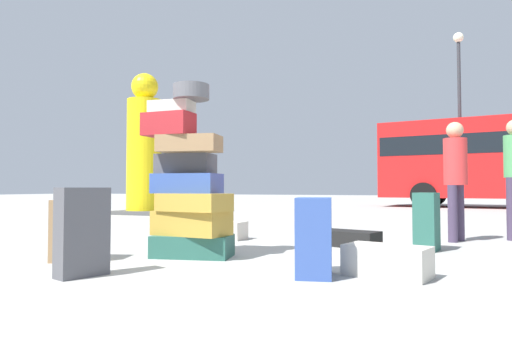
% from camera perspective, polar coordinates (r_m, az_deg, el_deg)
% --- Properties ---
extents(ground_plane, '(80.00, 80.00, 0.00)m').
position_cam_1_polar(ground_plane, '(4.55, -8.71, -11.20)').
color(ground_plane, '#9E9E99').
extents(suitcase_tower, '(0.94, 0.67, 1.79)m').
position_cam_1_polar(suitcase_tower, '(4.81, -8.49, -2.04)').
color(suitcase_tower, '#26594C').
rests_on(suitcase_tower, ground).
extents(suitcase_cream_right_side, '(0.77, 0.38, 0.24)m').
position_cam_1_polar(suitcase_cream_right_side, '(6.46, -4.65, -7.43)').
color(suitcase_cream_right_side, beige).
rests_on(suitcase_cream_right_side, ground).
extents(suitcase_brown_foreground_near, '(0.39, 0.42, 0.60)m').
position_cam_1_polar(suitcase_brown_foreground_near, '(4.86, -21.99, -6.93)').
color(suitcase_brown_foreground_near, olive).
rests_on(suitcase_brown_foreground_near, ground).
extents(suitcase_navy_upright_blue, '(0.36, 0.45, 0.64)m').
position_cam_1_polar(suitcase_navy_upright_blue, '(3.75, 7.25, -8.24)').
color(suitcase_navy_upright_blue, '#334F99').
rests_on(suitcase_navy_upright_blue, ground).
extents(suitcase_cream_foreground_far, '(0.72, 0.50, 0.25)m').
position_cam_1_polar(suitcase_cream_foreground_far, '(3.89, 16.06, -10.82)').
color(suitcase_cream_foreground_far, beige).
rests_on(suitcase_cream_foreground_far, ground).
extents(suitcase_charcoal_white_trunk, '(0.30, 0.44, 0.72)m').
position_cam_1_polar(suitcase_charcoal_white_trunk, '(3.98, -20.87, -7.18)').
color(suitcase_charcoal_white_trunk, '#4C4C51').
rests_on(suitcase_charcoal_white_trunk, ground).
extents(suitcase_black_behind_tower, '(0.77, 0.55, 0.19)m').
position_cam_1_polar(suitcase_black_behind_tower, '(5.74, 11.62, -8.33)').
color(suitcase_black_behind_tower, black).
rests_on(suitcase_black_behind_tower, ground).
extents(suitcase_teal_left_side, '(0.29, 0.35, 0.66)m').
position_cam_1_polar(suitcase_teal_left_side, '(5.58, 20.53, -6.00)').
color(suitcase_teal_left_side, '#26594C').
rests_on(suitcase_teal_left_side, ground).
extents(person_tourist_with_camera, '(0.30, 0.32, 1.60)m').
position_cam_1_polar(person_tourist_with_camera, '(6.64, 23.66, 0.01)').
color(person_tourist_with_camera, '#3F334C').
rests_on(person_tourist_with_camera, ground).
extents(yellow_dummy_statue, '(1.31, 1.31, 3.86)m').
position_cam_1_polar(yellow_dummy_statue, '(12.84, -13.80, 2.34)').
color(yellow_dummy_statue, yellow).
rests_on(yellow_dummy_statue, ground).
extents(lamp_post, '(0.36, 0.36, 6.32)m').
position_cam_1_polar(lamp_post, '(18.16, 24.06, 8.79)').
color(lamp_post, '#333338').
rests_on(lamp_post, ground).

